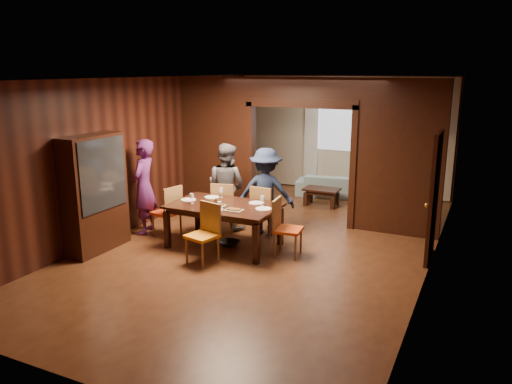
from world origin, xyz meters
The scene contains 32 objects.
floor centered at (0.00, 0.00, 0.00)m, with size 9.00×9.00×0.00m, color #4A2714.
ceiling centered at (0.00, 0.00, 2.90)m, with size 5.50×9.00×0.02m, color silver.
room_walls centered at (0.00, 1.89, 1.51)m, with size 5.52×9.01×2.90m.
person_purple centered at (-2.37, -0.40, 0.90)m, with size 0.65×0.43×1.80m, color #5C2265.
person_grey centered at (-1.12, 0.55, 0.84)m, with size 0.82×0.64×1.68m, color #525359.
person_navy centered at (-0.27, 0.53, 0.82)m, with size 1.06×0.61×1.64m, color #19243F.
sofa centered at (0.09, 3.85, 0.27)m, with size 1.86×0.73×0.54m, color #91B7BE.
serving_bowl centered at (-0.57, -0.36, 0.80)m, with size 0.36×0.36×0.09m, color black.
dining_table centered at (-0.65, -0.41, 0.38)m, with size 1.88×1.17×0.76m, color black.
coffee_table centered at (0.05, 2.90, 0.20)m, with size 0.80×0.50×0.40m, color black.
chair_left centered at (-1.89, -0.38, 0.48)m, with size 0.44×0.44×0.97m, color #E53F15, non-canonical shape.
chair_right centered at (0.53, -0.35, 0.48)m, with size 0.44×0.44×0.97m, color #D54B14, non-canonical shape.
chair_far_l centered at (-1.06, 0.37, 0.48)m, with size 0.44×0.44×0.97m, color #C56812, non-canonical shape.
chair_far_r centered at (-0.23, 0.44, 0.48)m, with size 0.44×0.44×0.97m, color #E75215, non-canonical shape.
chair_near centered at (-0.59, -1.24, 0.48)m, with size 0.44×0.44×0.97m, color orange, non-canonical shape.
hutch centered at (-2.53, -1.50, 1.00)m, with size 0.40×1.20×2.00m, color black.
door_right centered at (2.70, 0.50, 1.05)m, with size 0.06×0.90×2.10m, color black.
window_far centered at (0.00, 4.44, 1.70)m, with size 1.20×0.03×1.30m, color silver.
curtain_left centered at (-0.75, 4.40, 1.25)m, with size 0.35×0.06×2.40m, color white.
curtain_right centered at (0.75, 4.40, 1.25)m, with size 0.35×0.06×2.40m, color white.
plate_left centered at (-1.38, -0.41, 0.77)m, with size 0.27×0.27×0.01m, color white.
plate_far_l centered at (-1.09, -0.07, 0.77)m, with size 0.27×0.27×0.01m, color white.
plate_far_r centered at (-0.18, -0.09, 0.77)m, with size 0.27×0.27×0.01m, color silver.
plate_right centered at (0.09, -0.37, 0.77)m, with size 0.27×0.27×0.01m, color white.
plate_near centered at (-0.62, -0.77, 0.77)m, with size 0.27×0.27×0.01m, color silver.
platter_a centered at (-0.71, -0.54, 0.78)m, with size 0.30×0.20×0.04m, color gray.
platter_b centered at (-0.31, -0.67, 0.78)m, with size 0.30×0.20×0.04m, color gray.
wineglass_left centered at (-1.19, -0.58, 0.85)m, with size 0.08×0.08×0.18m, color silver, non-canonical shape.
wineglass_far centered at (-0.93, 0.01, 0.85)m, with size 0.08×0.08×0.18m, color white, non-canonical shape.
wineglass_right centered at (-0.01, -0.19, 0.85)m, with size 0.08×0.08×0.18m, color white, non-canonical shape.
tumbler centered at (-0.56, -0.72, 0.83)m, with size 0.07×0.07×0.14m, color silver.
condiment_jar centered at (-0.77, -0.46, 0.82)m, with size 0.08×0.08×0.11m, color #4A2A11, non-canonical shape.
Camera 1 is at (3.44, -7.71, 3.06)m, focal length 35.00 mm.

